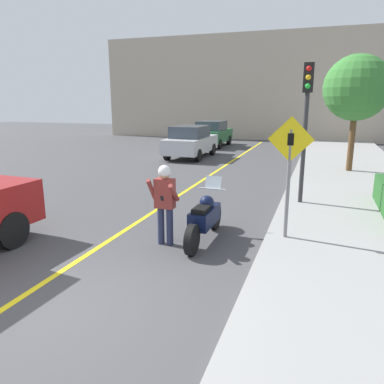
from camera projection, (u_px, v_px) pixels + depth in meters
name	position (u px, v px, depth m)	size (l,w,h in m)	color
ground_plane	(47.00, 309.00, 5.41)	(80.00, 80.00, 0.00)	#424244
sidewalk_curb	(377.00, 247.00, 7.54)	(4.40, 44.00, 0.15)	gray
road_center_line	(168.00, 202.00, 11.11)	(0.12, 36.00, 0.01)	yellow
building_backdrop	(276.00, 87.00, 28.35)	(28.00, 1.20, 7.95)	#B2A38E
motorcycle	(205.00, 218.00, 7.99)	(0.62, 2.27, 1.30)	black
person_biker	(165.00, 197.00, 7.64)	(0.59, 0.47, 1.69)	#282D4C
crossing_sign	(289.00, 166.00, 7.54)	(0.91, 0.08, 2.50)	slate
traffic_light	(306.00, 108.00, 10.00)	(0.26, 0.30, 3.77)	#2D2D30
street_tree	(357.00, 88.00, 14.68)	(2.57, 2.57, 4.58)	brown
parked_car_silver	(191.00, 141.00, 19.82)	(1.88, 4.20, 1.68)	black
parked_car_green	(212.00, 133.00, 24.76)	(1.88, 4.20, 1.68)	black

